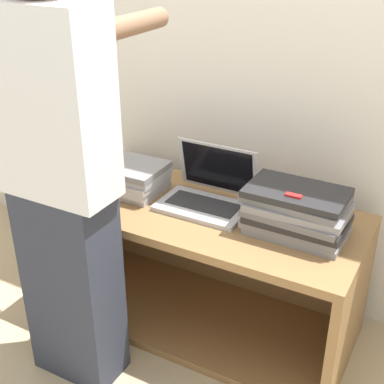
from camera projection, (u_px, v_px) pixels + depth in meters
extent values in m
plane|color=tan|center=(168.00, 360.00, 2.24)|extent=(12.00, 12.00, 0.00)
cube|color=silver|center=(248.00, 39.00, 2.24)|extent=(8.00, 0.05, 2.40)
cube|color=olive|center=(202.00, 213.00, 2.22)|extent=(1.33, 0.60, 0.04)
cube|color=olive|center=(201.00, 316.00, 2.46)|extent=(1.33, 0.60, 0.04)
cube|color=olive|center=(85.00, 231.00, 2.62)|extent=(0.04, 0.60, 0.51)
cube|color=olive|center=(350.00, 313.00, 2.06)|extent=(0.04, 0.60, 0.51)
cube|color=olive|center=(229.00, 238.00, 2.56)|extent=(1.26, 0.04, 0.51)
cube|color=#B7B7BC|center=(202.00, 207.00, 2.20)|extent=(0.37, 0.23, 0.02)
cube|color=#28282B|center=(203.00, 204.00, 2.21)|extent=(0.30, 0.13, 0.00)
cube|color=#B7B7BC|center=(218.00, 168.00, 2.26)|extent=(0.37, 0.05, 0.23)
cube|color=black|center=(218.00, 168.00, 2.26)|extent=(0.32, 0.04, 0.20)
cube|color=#B7B7BC|center=(123.00, 185.00, 2.38)|extent=(0.37, 0.23, 0.03)
cube|color=#B7B7BC|center=(121.00, 181.00, 2.36)|extent=(0.37, 0.23, 0.03)
cube|color=#B7B7BC|center=(122.00, 176.00, 2.35)|extent=(0.37, 0.23, 0.03)
cube|color=#B7B7BC|center=(124.00, 170.00, 2.34)|extent=(0.37, 0.24, 0.03)
cube|color=gray|center=(123.00, 165.00, 2.32)|extent=(0.37, 0.24, 0.03)
cube|color=gray|center=(297.00, 230.00, 2.04)|extent=(0.37, 0.24, 0.03)
cube|color=gray|center=(295.00, 223.00, 2.03)|extent=(0.37, 0.23, 0.03)
cube|color=#232326|center=(297.00, 219.00, 2.01)|extent=(0.37, 0.24, 0.03)
cube|color=slate|center=(296.00, 213.00, 1.99)|extent=(0.38, 0.25, 0.03)
cube|color=gray|center=(298.00, 207.00, 1.98)|extent=(0.37, 0.23, 0.03)
cube|color=slate|center=(296.00, 199.00, 1.98)|extent=(0.38, 0.25, 0.03)
cube|color=#232326|center=(297.00, 193.00, 1.97)|extent=(0.37, 0.23, 0.03)
cube|color=#2D3342|center=(73.00, 286.00, 2.04)|extent=(0.34, 0.20, 0.80)
cube|color=white|center=(51.00, 104.00, 1.71)|extent=(0.40, 0.20, 0.64)
cylinder|color=#8C664C|center=(59.00, 16.00, 1.88)|extent=(0.07, 0.32, 0.07)
cylinder|color=#8C664C|center=(134.00, 24.00, 1.75)|extent=(0.07, 0.32, 0.07)
cube|color=red|center=(294.00, 196.00, 1.91)|extent=(0.06, 0.02, 0.01)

